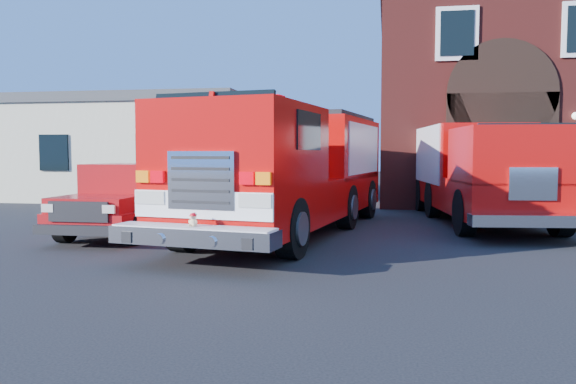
% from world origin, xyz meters
% --- Properties ---
extents(ground, '(100.00, 100.00, 0.00)m').
position_xyz_m(ground, '(0.00, 0.00, 0.00)').
color(ground, black).
rests_on(ground, ground).
extents(parking_stripe_far, '(0.12, 3.00, 0.01)m').
position_xyz_m(parking_stripe_far, '(6.50, 7.00, 0.00)').
color(parking_stripe_far, '#DCBB0B').
rests_on(parking_stripe_far, ground).
extents(fire_station, '(15.20, 10.20, 8.45)m').
position_xyz_m(fire_station, '(8.99, 13.98, 4.25)').
color(fire_station, maroon).
rests_on(fire_station, ground).
extents(side_building, '(10.20, 8.20, 4.35)m').
position_xyz_m(side_building, '(-9.00, 13.00, 2.20)').
color(side_building, beige).
rests_on(side_building, ground).
extents(fire_engine, '(4.40, 10.37, 3.10)m').
position_xyz_m(fire_engine, '(-0.61, 2.88, 1.60)').
color(fire_engine, black).
rests_on(fire_engine, ground).
extents(pickup_truck, '(1.92, 5.28, 1.73)m').
position_xyz_m(pickup_truck, '(-4.48, 2.08, 0.82)').
color(pickup_truck, black).
rests_on(pickup_truck, ground).
extents(secondary_truck, '(3.57, 8.87, 2.80)m').
position_xyz_m(secondary_truck, '(4.36, 5.99, 1.53)').
color(secondary_truck, black).
rests_on(secondary_truck, ground).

